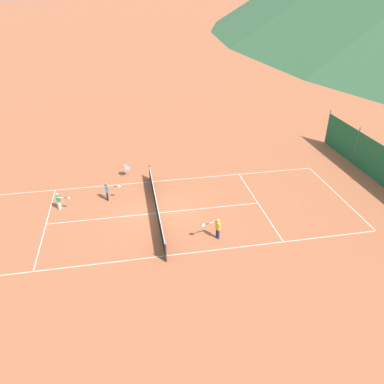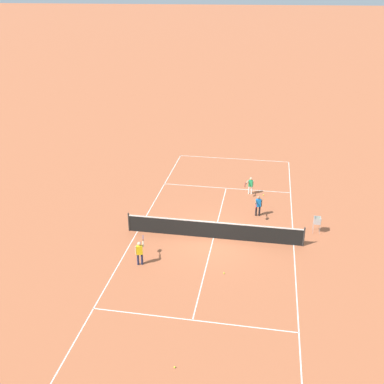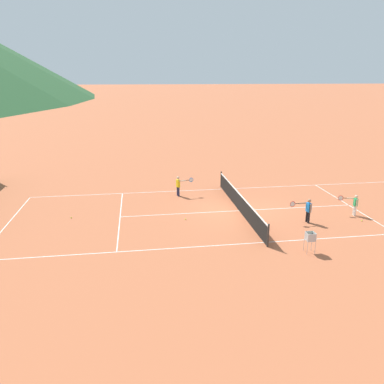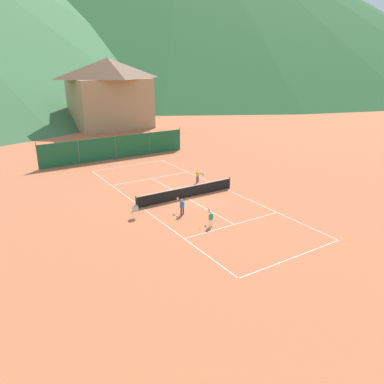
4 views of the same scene
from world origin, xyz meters
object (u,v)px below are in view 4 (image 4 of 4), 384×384
Objects in this scene: player_near_service at (198,175)px; tennis_net at (186,192)px; tennis_ball_near_corner at (200,228)px; tennis_ball_service_box at (142,172)px; ball_hopper at (135,209)px; player_near_baseline at (182,205)px; tennis_ball_mid_court at (160,189)px; player_far_service at (211,217)px; alpine_chalet at (110,92)px.

tennis_net is at bearing -136.34° from player_near_service.
tennis_ball_service_box is at bearing 79.88° from tennis_ball_near_corner.
tennis_net reaches higher than ball_hopper.
player_near_baseline is at bearing -22.89° from ball_hopper.
tennis_ball_mid_court is at bearing -100.47° from tennis_ball_service_box.
ball_hopper is (-5.49, -10.44, 0.63)m from tennis_ball_service_box.
tennis_ball_mid_court and tennis_ball_near_corner have the same top height.
ball_hopper is (-4.41, -4.62, 0.63)m from tennis_ball_mid_court.
tennis_net is 139.09× the size of tennis_ball_near_corner.
alpine_chalet is at bearing 77.95° from player_far_service.
alpine_chalet is at bearing 76.82° from tennis_ball_near_corner.
tennis_net is 3.60m from player_near_baseline.
player_far_service reaches higher than tennis_ball_service_box.
player_near_baseline reaches higher than ball_hopper.
player_far_service is at bearing -118.16° from player_near_service.
player_near_service is at bearing -63.95° from tennis_ball_service_box.
ball_hopper is at bearing 124.66° from tennis_ball_near_corner.
player_near_baseline is 2.94m from tennis_ball_near_corner.
tennis_ball_mid_court is (-0.88, 3.08, -0.47)m from tennis_net.
tennis_ball_mid_court is at bearing 85.63° from player_far_service.
tennis_ball_mid_court is at bearing 106.01° from tennis_net.
tennis_net is at bearing 67.10° from tennis_ball_near_corner.
tennis_ball_near_corner is at bearing -112.90° from tennis_net.
player_far_service reaches higher than tennis_ball_mid_court.
tennis_ball_near_corner and tennis_ball_service_box have the same top height.
alpine_chalet is (7.35, 35.99, 5.32)m from tennis_net.
tennis_ball_mid_court is 1.00× the size of tennis_ball_service_box.
tennis_ball_mid_court is 6.42m from ball_hopper.
tennis_ball_near_corner is at bearing -95.22° from player_near_baseline.
tennis_net is 5.95m from player_far_service.
tennis_ball_mid_court is 8.92m from tennis_ball_near_corner.
player_near_baseline is 18.77× the size of tennis_ball_service_box.
player_far_service is 14.75m from tennis_ball_service_box.
alpine_chalet is (9.51, 38.86, 5.10)m from player_near_baseline.
player_near_service is at bearing -97.34° from alpine_chalet.
tennis_ball_service_box is at bearing 79.53° from tennis_ball_mid_court.
ball_hopper reaches higher than tennis_ball_mid_court.
tennis_ball_service_box is at bearing -104.80° from alpine_chalet.
alpine_chalet is at bearing 76.25° from player_near_baseline.
player_near_service reaches higher than tennis_ball_near_corner.
tennis_ball_mid_court is 34.42m from alpine_chalet.
tennis_net is at bearing 53.13° from player_near_baseline.
tennis_ball_mid_court is 5.92m from tennis_ball_service_box.
tennis_net reaches higher than tennis_ball_service_box.
alpine_chalet is (4.26, 33.04, 5.10)m from player_near_service.
alpine_chalet reaches higher than tennis_ball_service_box.
tennis_ball_mid_court is at bearing 80.12° from tennis_ball_near_corner.
ball_hopper is at bearing -133.69° from tennis_ball_mid_court.
player_far_service reaches higher than ball_hopper.
tennis_ball_service_box is (1.75, 14.63, -0.63)m from player_far_service.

